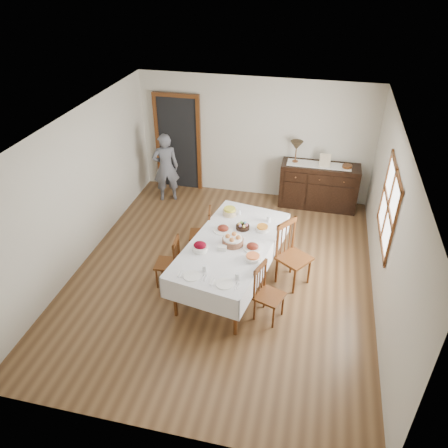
% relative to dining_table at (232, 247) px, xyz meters
% --- Properties ---
extents(ground, '(6.00, 6.00, 0.00)m').
position_rel_dining_table_xyz_m(ground, '(-0.20, 0.22, -0.73)').
color(ground, brown).
extents(room_shell, '(5.02, 6.02, 2.65)m').
position_rel_dining_table_xyz_m(room_shell, '(-0.34, 0.64, 0.91)').
color(room_shell, silver).
rests_on(room_shell, ground).
extents(dining_table, '(1.64, 2.60, 0.83)m').
position_rel_dining_table_xyz_m(dining_table, '(0.00, 0.00, 0.00)').
color(dining_table, white).
rests_on(dining_table, ground).
extents(chair_left_near, '(0.40, 0.40, 0.89)m').
position_rel_dining_table_xyz_m(chair_left_near, '(-0.98, -0.22, -0.28)').
color(chair_left_near, '#552C12').
rests_on(chair_left_near, ground).
extents(chair_left_far, '(0.45, 0.45, 0.92)m').
position_rel_dining_table_xyz_m(chair_left_far, '(-0.67, 0.71, -0.27)').
color(chair_left_far, '#552C12').
rests_on(chair_left_far, ground).
extents(chair_right_near, '(0.49, 0.49, 0.93)m').
position_rel_dining_table_xyz_m(chair_right_near, '(0.67, -0.63, -0.27)').
color(chair_right_near, '#552C12').
rests_on(chair_right_near, ground).
extents(chair_right_far, '(0.65, 0.65, 1.12)m').
position_rel_dining_table_xyz_m(chair_right_far, '(0.94, 0.28, -0.17)').
color(chair_right_far, '#552C12').
rests_on(chair_right_far, ground).
extents(sideboard, '(1.61, 0.58, 0.96)m').
position_rel_dining_table_xyz_m(sideboard, '(1.26, 2.93, -0.25)').
color(sideboard, black).
rests_on(sideboard, ground).
extents(person, '(0.60, 0.50, 1.63)m').
position_rel_dining_table_xyz_m(person, '(-1.98, 2.50, 0.08)').
color(person, slate).
rests_on(person, ground).
extents(bread_basket, '(0.33, 0.33, 0.18)m').
position_rel_dining_table_xyz_m(bread_basket, '(0.03, -0.04, 0.16)').
color(bread_basket, brown).
rests_on(bread_basket, dining_table).
extents(egg_basket, '(0.23, 0.23, 0.11)m').
position_rel_dining_table_xyz_m(egg_basket, '(0.09, 0.43, 0.13)').
color(egg_basket, black).
rests_on(egg_basket, dining_table).
extents(ham_platter_a, '(0.34, 0.34, 0.11)m').
position_rel_dining_table_xyz_m(ham_platter_a, '(-0.21, 0.31, 0.12)').
color(ham_platter_a, white).
rests_on(ham_platter_a, dining_table).
extents(ham_platter_b, '(0.29, 0.29, 0.11)m').
position_rel_dining_table_xyz_m(ham_platter_b, '(0.35, -0.08, 0.12)').
color(ham_platter_b, white).
rests_on(ham_platter_b, dining_table).
extents(beet_bowl, '(0.25, 0.25, 0.15)m').
position_rel_dining_table_xyz_m(beet_bowl, '(-0.42, -0.31, 0.16)').
color(beet_bowl, white).
rests_on(beet_bowl, dining_table).
extents(carrot_bowl, '(0.23, 0.23, 0.09)m').
position_rel_dining_table_xyz_m(carrot_bowl, '(0.42, 0.45, 0.13)').
color(carrot_bowl, white).
rests_on(carrot_bowl, dining_table).
extents(pineapple_bowl, '(0.24, 0.24, 0.13)m').
position_rel_dining_table_xyz_m(pineapple_bowl, '(-0.21, 0.81, 0.16)').
color(pineapple_bowl, tan).
rests_on(pineapple_bowl, dining_table).
extents(casserole_dish, '(0.25, 0.25, 0.08)m').
position_rel_dining_table_xyz_m(casserole_dish, '(0.40, -0.36, 0.13)').
color(casserole_dish, white).
rests_on(casserole_dish, dining_table).
extents(butter_dish, '(0.15, 0.11, 0.07)m').
position_rel_dining_table_xyz_m(butter_dish, '(-0.10, -0.22, 0.13)').
color(butter_dish, white).
rests_on(butter_dish, dining_table).
extents(setting_left, '(0.44, 0.31, 0.10)m').
position_rel_dining_table_xyz_m(setting_left, '(-0.33, -0.89, 0.12)').
color(setting_left, white).
rests_on(setting_left, dining_table).
extents(setting_right, '(0.44, 0.31, 0.10)m').
position_rel_dining_table_xyz_m(setting_right, '(0.16, -0.95, 0.12)').
color(setting_right, white).
rests_on(setting_right, dining_table).
extents(glass_far_a, '(0.06, 0.06, 0.10)m').
position_rel_dining_table_xyz_m(glass_far_a, '(-0.05, 0.85, 0.15)').
color(glass_far_a, white).
rests_on(glass_far_a, dining_table).
extents(glass_far_b, '(0.07, 0.07, 0.11)m').
position_rel_dining_table_xyz_m(glass_far_b, '(0.48, 0.74, 0.15)').
color(glass_far_b, white).
rests_on(glass_far_b, dining_table).
extents(runner, '(1.30, 0.35, 0.01)m').
position_rel_dining_table_xyz_m(runner, '(1.21, 2.92, 0.24)').
color(runner, white).
rests_on(runner, sideboard).
extents(table_lamp, '(0.26, 0.26, 0.46)m').
position_rel_dining_table_xyz_m(table_lamp, '(0.72, 2.96, 0.59)').
color(table_lamp, brown).
rests_on(table_lamp, sideboard).
extents(picture_frame, '(0.22, 0.08, 0.28)m').
position_rel_dining_table_xyz_m(picture_frame, '(1.32, 2.85, 0.37)').
color(picture_frame, '#C2B292').
rests_on(picture_frame, sideboard).
extents(deco_bowl, '(0.20, 0.20, 0.06)m').
position_rel_dining_table_xyz_m(deco_bowl, '(1.77, 2.91, 0.26)').
color(deco_bowl, '#552C12').
rests_on(deco_bowl, sideboard).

